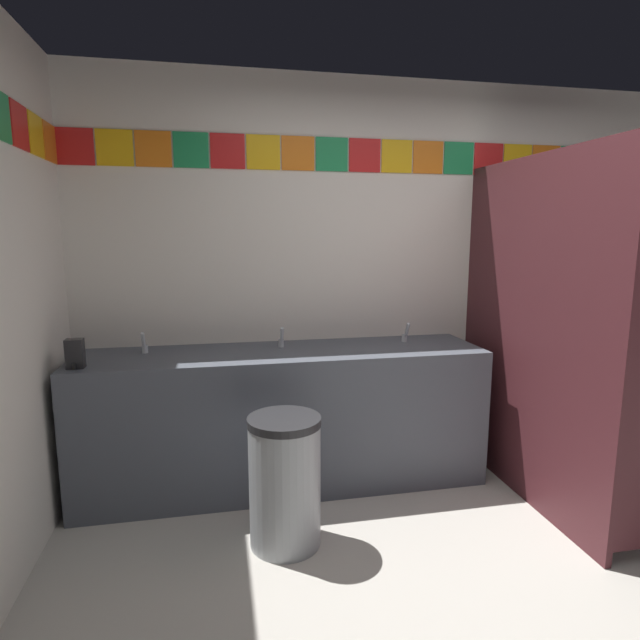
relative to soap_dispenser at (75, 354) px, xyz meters
The scene contains 10 objects.
ground_plane 2.60m from the soap_dispenser, 30.81° to the right, with size 9.82×9.82×0.00m, color #B2ADA3.
wall_back 2.18m from the soap_dispenser, 14.28° to the left, with size 4.46×0.09×2.60m.
vanity_counter 1.27m from the soap_dispenser, ahead, with size 2.50×0.61×0.87m.
faucet_left 0.42m from the soap_dispenser, 40.72° to the left, with size 0.04×0.10×0.14m.
faucet_center 1.19m from the soap_dispenser, 13.42° to the left, with size 0.04×0.10×0.14m.
faucet_right 2.01m from the soap_dispenser, ahead, with size 0.04×0.10×0.14m.
soap_dispenser is the anchor object (origin of this frame).
stall_divider 2.77m from the soap_dispenser, 10.73° to the right, with size 0.92×1.49×2.03m.
toilet 3.27m from the soap_dispenser, ahead, with size 0.39×0.49×0.74m.
trash_bin 1.32m from the soap_dispenser, 24.26° to the right, with size 0.37×0.37×0.68m.
Camera 1 is at (-1.32, -1.66, 1.59)m, focal length 28.76 mm.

